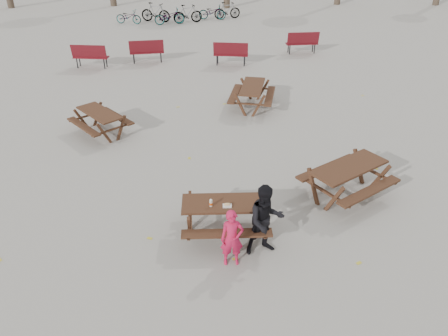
{
  "coord_description": "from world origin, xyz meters",
  "views": [
    {
      "loc": [
        -0.29,
        -7.31,
        5.96
      ],
      "look_at": [
        0.0,
        1.0,
        1.0
      ],
      "focal_mm": 35.0,
      "sensor_mm": 36.0,
      "label": 1
    }
  ],
  "objects_px": {
    "child": "(232,238)",
    "picnic_table_far": "(252,97)",
    "main_picnic_table": "(226,210)",
    "soda_bottle": "(211,203)",
    "picnic_table_north": "(101,123)",
    "adult": "(266,220)",
    "food_tray": "(227,206)",
    "picnic_table_east": "(347,181)"
  },
  "relations": [
    {
      "from": "child",
      "to": "picnic_table_far",
      "type": "height_order",
      "value": "child"
    },
    {
      "from": "main_picnic_table",
      "to": "soda_bottle",
      "type": "distance_m",
      "value": 0.42
    },
    {
      "from": "soda_bottle",
      "to": "main_picnic_table",
      "type": "bearing_deg",
      "value": 21.7
    },
    {
      "from": "soda_bottle",
      "to": "picnic_table_far",
      "type": "distance_m",
      "value": 7.07
    },
    {
      "from": "picnic_table_north",
      "to": "picnic_table_far",
      "type": "height_order",
      "value": "picnic_table_far"
    },
    {
      "from": "adult",
      "to": "child",
      "type": "bearing_deg",
      "value": -167.6
    },
    {
      "from": "main_picnic_table",
      "to": "picnic_table_far",
      "type": "relative_size",
      "value": 0.99
    },
    {
      "from": "soda_bottle",
      "to": "picnic_table_north",
      "type": "bearing_deg",
      "value": 123.56
    },
    {
      "from": "child",
      "to": "picnic_table_far",
      "type": "xyz_separation_m",
      "value": [
        1.08,
        7.72,
        -0.22
      ]
    },
    {
      "from": "picnic_table_north",
      "to": "adult",
      "type": "bearing_deg",
      "value": -2.46
    },
    {
      "from": "food_tray",
      "to": "picnic_table_north",
      "type": "bearing_deg",
      "value": 125.94
    },
    {
      "from": "food_tray",
      "to": "picnic_table_east",
      "type": "relative_size",
      "value": 0.09
    },
    {
      "from": "picnic_table_north",
      "to": "picnic_table_east",
      "type": "bearing_deg",
      "value": 20.24
    },
    {
      "from": "picnic_table_east",
      "to": "picnic_table_north",
      "type": "relative_size",
      "value": 1.14
    },
    {
      "from": "picnic_table_far",
      "to": "food_tray",
      "type": "bearing_deg",
      "value": -177.35
    },
    {
      "from": "food_tray",
      "to": "picnic_table_north",
      "type": "xyz_separation_m",
      "value": [
        -3.64,
        5.02,
        -0.43
      ]
    },
    {
      "from": "picnic_table_far",
      "to": "child",
      "type": "bearing_deg",
      "value": -175.98
    },
    {
      "from": "soda_bottle",
      "to": "child",
      "type": "height_order",
      "value": "child"
    },
    {
      "from": "picnic_table_north",
      "to": "food_tray",
      "type": "bearing_deg",
      "value": -5.02
    },
    {
      "from": "main_picnic_table",
      "to": "adult",
      "type": "bearing_deg",
      "value": -39.3
    },
    {
      "from": "main_picnic_table",
      "to": "adult",
      "type": "height_order",
      "value": "adult"
    },
    {
      "from": "food_tray",
      "to": "adult",
      "type": "bearing_deg",
      "value": -32.79
    },
    {
      "from": "child",
      "to": "picnic_table_north",
      "type": "distance_m",
      "value": 6.89
    },
    {
      "from": "child",
      "to": "picnic_table_far",
      "type": "bearing_deg",
      "value": 78.69
    },
    {
      "from": "adult",
      "to": "picnic_table_east",
      "type": "distance_m",
      "value": 2.9
    },
    {
      "from": "food_tray",
      "to": "picnic_table_east",
      "type": "bearing_deg",
      "value": 26.13
    },
    {
      "from": "food_tray",
      "to": "soda_bottle",
      "type": "xyz_separation_m",
      "value": [
        -0.33,
        0.03,
        0.05
      ]
    },
    {
      "from": "picnic_table_north",
      "to": "picnic_table_far",
      "type": "relative_size",
      "value": 0.93
    },
    {
      "from": "main_picnic_table",
      "to": "food_tray",
      "type": "relative_size",
      "value": 10.0
    },
    {
      "from": "food_tray",
      "to": "picnic_table_north",
      "type": "height_order",
      "value": "food_tray"
    },
    {
      "from": "child",
      "to": "picnic_table_north",
      "type": "bearing_deg",
      "value": 119.12
    },
    {
      "from": "food_tray",
      "to": "picnic_table_north",
      "type": "relative_size",
      "value": 0.11
    },
    {
      "from": "child",
      "to": "picnic_table_east",
      "type": "relative_size",
      "value": 0.63
    },
    {
      "from": "food_tray",
      "to": "picnic_table_far",
      "type": "relative_size",
      "value": 0.1
    },
    {
      "from": "child",
      "to": "soda_bottle",
      "type": "bearing_deg",
      "value": 111.88
    },
    {
      "from": "soda_bottle",
      "to": "picnic_table_far",
      "type": "relative_size",
      "value": 0.09
    },
    {
      "from": "main_picnic_table",
      "to": "food_tray",
      "type": "bearing_deg",
      "value": -80.08
    },
    {
      "from": "food_tray",
      "to": "soda_bottle",
      "type": "bearing_deg",
      "value": 175.14
    },
    {
      "from": "main_picnic_table",
      "to": "child",
      "type": "distance_m",
      "value": 0.94
    },
    {
      "from": "child",
      "to": "picnic_table_north",
      "type": "relative_size",
      "value": 0.72
    },
    {
      "from": "main_picnic_table",
      "to": "child",
      "type": "relative_size",
      "value": 1.48
    },
    {
      "from": "food_tray",
      "to": "child",
      "type": "height_order",
      "value": "child"
    }
  ]
}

